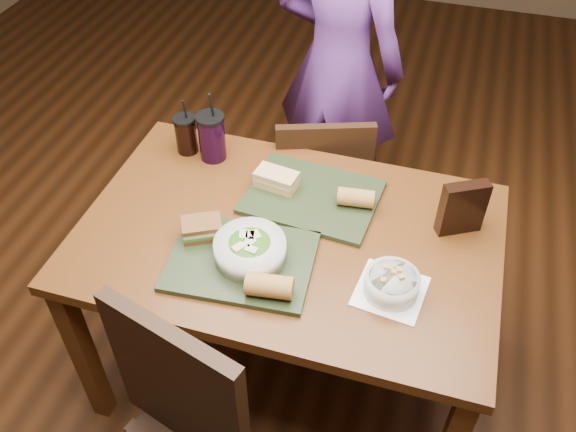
% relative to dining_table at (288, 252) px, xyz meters
% --- Properties ---
extents(ground, '(6.00, 6.00, 0.00)m').
position_rel_dining_table_xyz_m(ground, '(0.00, 0.00, -0.66)').
color(ground, '#381C0B').
rests_on(ground, ground).
extents(dining_table, '(1.30, 0.85, 0.75)m').
position_rel_dining_table_xyz_m(dining_table, '(0.00, 0.00, 0.00)').
color(dining_table, '#532C10').
rests_on(dining_table, ground).
extents(chair_far, '(0.46, 0.47, 0.84)m').
position_rel_dining_table_xyz_m(chair_far, '(0.00, 0.55, -0.19)').
color(chair_far, black).
rests_on(chair_far, ground).
extents(diner, '(0.64, 0.48, 1.57)m').
position_rel_dining_table_xyz_m(diner, '(-0.07, 0.97, 0.13)').
color(diner, '#572A75').
rests_on(diner, ground).
extents(tray_near, '(0.44, 0.35, 0.02)m').
position_rel_dining_table_xyz_m(tray_near, '(-0.09, -0.16, 0.10)').
color(tray_near, black).
rests_on(tray_near, dining_table).
extents(tray_far, '(0.44, 0.35, 0.02)m').
position_rel_dining_table_xyz_m(tray_far, '(0.03, 0.17, 0.10)').
color(tray_far, black).
rests_on(tray_far, dining_table).
extents(salad_bowl, '(0.21, 0.21, 0.07)m').
position_rel_dining_table_xyz_m(salad_bowl, '(-0.07, -0.15, 0.14)').
color(salad_bowl, silver).
rests_on(salad_bowl, tray_near).
extents(soup_bowl, '(0.21, 0.21, 0.08)m').
position_rel_dining_table_xyz_m(soup_bowl, '(0.35, -0.14, 0.13)').
color(soup_bowl, white).
rests_on(soup_bowl, dining_table).
extents(sandwich_near, '(0.14, 0.13, 0.06)m').
position_rel_dining_table_xyz_m(sandwich_near, '(-0.24, -0.10, 0.14)').
color(sandwich_near, '#593819').
rests_on(sandwich_near, tray_near).
extents(sandwich_far, '(0.15, 0.10, 0.06)m').
position_rel_dining_table_xyz_m(sandwich_far, '(-0.09, 0.18, 0.14)').
color(sandwich_far, tan).
rests_on(sandwich_far, tray_far).
extents(baguette_near, '(0.14, 0.08, 0.07)m').
position_rel_dining_table_xyz_m(baguette_near, '(0.03, -0.26, 0.14)').
color(baguette_near, '#AD7533').
rests_on(baguette_near, tray_near).
extents(baguette_far, '(0.12, 0.07, 0.06)m').
position_rel_dining_table_xyz_m(baguette_far, '(0.18, 0.17, 0.14)').
color(baguette_far, '#AD7533').
rests_on(baguette_far, tray_far).
extents(cup_cola, '(0.08, 0.08, 0.22)m').
position_rel_dining_table_xyz_m(cup_cola, '(-0.47, 0.29, 0.16)').
color(cup_cola, black).
rests_on(cup_cola, dining_table).
extents(cup_berry, '(0.10, 0.10, 0.27)m').
position_rel_dining_table_xyz_m(cup_berry, '(-0.36, 0.29, 0.18)').
color(cup_berry, black).
rests_on(cup_berry, dining_table).
extents(chip_bag, '(0.14, 0.10, 0.18)m').
position_rel_dining_table_xyz_m(chip_bag, '(0.50, 0.17, 0.18)').
color(chip_bag, black).
rests_on(chip_bag, dining_table).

